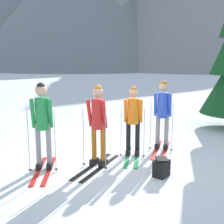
{
  "coord_description": "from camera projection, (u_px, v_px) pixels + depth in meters",
  "views": [
    {
      "loc": [
        -0.03,
        -6.59,
        2.43
      ],
      "look_at": [
        0.16,
        0.37,
        1.05
      ],
      "focal_mm": 47.22,
      "sensor_mm": 36.0,
      "label": 1
    }
  ],
  "objects": [
    {
      "name": "ground_plane",
      "position": [
        106.0,
        159.0,
        6.93
      ],
      "size": [
        400.0,
        400.0,
        0.0
      ],
      "primitive_type": "plane",
      "color": "white"
    },
    {
      "name": "skier_in_orange",
      "position": [
        133.0,
        118.0,
        6.98
      ],
      "size": [
        0.6,
        1.58,
        1.69
      ],
      "color": "green",
      "rests_on": "ground"
    },
    {
      "name": "mountain_ridge_distant",
      "position": [
        114.0,
        0.0,
        57.62
      ],
      "size": [
        82.92,
        58.5,
        27.84
      ],
      "color": "slate",
      "rests_on": "ground"
    },
    {
      "name": "skier_in_red",
      "position": [
        98.0,
        122.0,
        6.31
      ],
      "size": [
        1.05,
        1.66,
        1.79
      ],
      "color": "black",
      "rests_on": "ground"
    },
    {
      "name": "skier_in_green",
      "position": [
        42.0,
        122.0,
        6.11
      ],
      "size": [
        0.61,
        1.57,
        1.86
      ],
      "color": "red",
      "rests_on": "ground"
    },
    {
      "name": "backpack_on_snow_front",
      "position": [
        161.0,
        168.0,
        5.91
      ],
      "size": [
        0.39,
        0.4,
        0.38
      ],
      "color": "black",
      "rests_on": "ground"
    },
    {
      "name": "skier_in_blue",
      "position": [
        163.0,
        112.0,
        7.44
      ],
      "size": [
        0.79,
        1.62,
        1.78
      ],
      "color": "red",
      "rests_on": "ground"
    }
  ]
}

